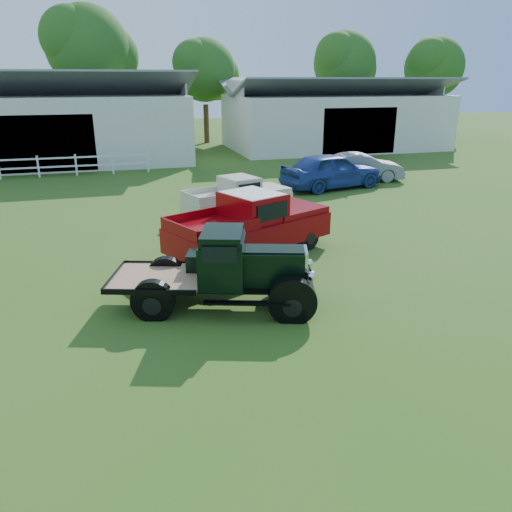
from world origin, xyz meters
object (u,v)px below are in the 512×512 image
object	(u,v)px
vintage_flatbed	(219,269)
misc_car_grey	(361,167)
misc_car_blue	(332,170)
red_pickup	(250,224)
white_pickup	(238,198)

from	to	relation	value
vintage_flatbed	misc_car_grey	xyz separation A→B (m)	(10.67, 13.35, -0.23)
misc_car_blue	misc_car_grey	size ratio (longest dim) A/B	1.19
vintage_flatbed	misc_car_grey	world-z (taller)	vintage_flatbed
vintage_flatbed	misc_car_blue	size ratio (longest dim) A/B	0.93
misc_car_grey	red_pickup	bearing A→B (deg)	151.76
vintage_flatbed	white_pickup	distance (m)	8.10
vintage_flatbed	red_pickup	xyz separation A→B (m)	(1.72, 3.46, 0.03)
red_pickup	misc_car_blue	distance (m)	10.76
red_pickup	misc_car_grey	xyz separation A→B (m)	(8.95, 9.89, -0.26)
white_pickup	misc_car_grey	xyz separation A→B (m)	(8.27, 5.62, -0.08)
vintage_flatbed	white_pickup	world-z (taller)	vintage_flatbed
red_pickup	misc_car_grey	world-z (taller)	red_pickup
misc_car_blue	white_pickup	bearing A→B (deg)	113.76
vintage_flatbed	red_pickup	bearing A→B (deg)	81.50
white_pickup	misc_car_blue	distance (m)	7.26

